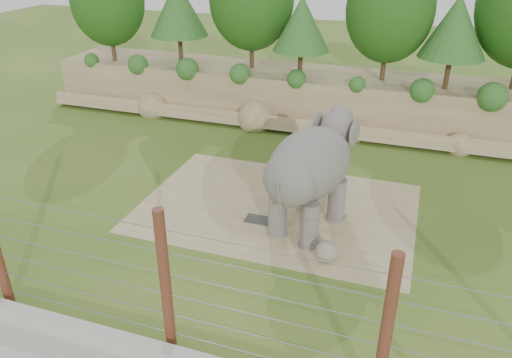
% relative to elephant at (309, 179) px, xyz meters
% --- Properties ---
extents(ground, '(90.00, 90.00, 0.00)m').
position_rel_elephant_xyz_m(ground, '(-1.85, -2.09, -1.87)').
color(ground, '#3D5E17').
rests_on(ground, ground).
extents(back_embankment, '(30.00, 5.52, 8.77)m').
position_rel_elephant_xyz_m(back_embankment, '(-1.26, 10.59, 2.09)').
color(back_embankment, '#866E4F').
rests_on(back_embankment, ground).
extents(dirt_patch, '(10.00, 7.00, 0.02)m').
position_rel_elephant_xyz_m(dirt_patch, '(-1.35, 0.91, -1.86)').
color(dirt_patch, tan).
rests_on(dirt_patch, ground).
extents(drain_grate, '(1.00, 0.60, 0.03)m').
position_rel_elephant_xyz_m(drain_grate, '(-1.70, -0.18, -1.84)').
color(drain_grate, '#262628').
rests_on(drain_grate, dirt_patch).
extents(elephant, '(3.15, 4.99, 3.75)m').
position_rel_elephant_xyz_m(elephant, '(0.00, 0.00, 0.00)').
color(elephant, slate).
rests_on(elephant, ground).
extents(stone_ball, '(0.69, 0.69, 0.69)m').
position_rel_elephant_xyz_m(stone_ball, '(1.05, -1.79, -1.51)').
color(stone_ball, gray).
rests_on(stone_ball, dirt_patch).
extents(retaining_wall, '(26.00, 0.35, 0.50)m').
position_rel_elephant_xyz_m(retaining_wall, '(-1.85, -7.09, -1.62)').
color(retaining_wall, beige).
rests_on(retaining_wall, ground).
extents(barrier_fence, '(20.26, 0.26, 4.00)m').
position_rel_elephant_xyz_m(barrier_fence, '(-1.85, -6.59, 0.13)').
color(barrier_fence, '#522819').
rests_on(barrier_fence, ground).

